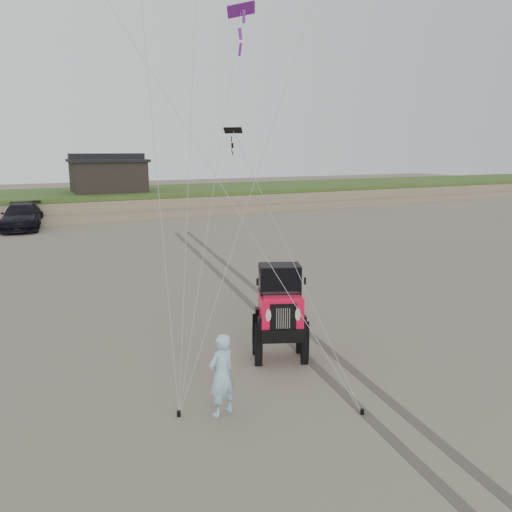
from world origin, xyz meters
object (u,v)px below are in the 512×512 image
object	(u,v)px
cabin	(108,175)
jeep	(280,323)
man	(222,375)
truck_c	(22,216)

from	to	relation	value
cabin	jeep	xyz separation A→B (m)	(-1.97, -35.06, -2.23)
cabin	man	xyz separation A→B (m)	(-4.38, -36.95, -2.36)
cabin	jeep	bearing A→B (deg)	-93.22
jeep	cabin	bearing A→B (deg)	108.23
cabin	truck_c	size ratio (longest dim) A/B	1.07
jeep	man	xyz separation A→B (m)	(-2.41, -1.89, -0.12)
cabin	jeep	size ratio (longest dim) A/B	1.18
truck_c	jeep	size ratio (longest dim) A/B	1.11
jeep	man	distance (m)	3.07
man	cabin	bearing A→B (deg)	-115.44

